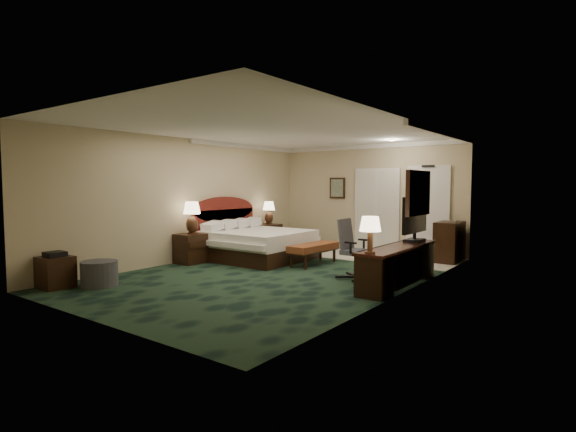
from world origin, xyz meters
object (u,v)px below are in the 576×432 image
Objects in this scene: nightstand_near at (191,248)px; tv at (415,219)px; ottoman at (99,274)px; lamp_far at (269,213)px; bed_bench at (314,254)px; nightstand_far at (268,237)px; minibar at (449,242)px; lamp_near at (192,218)px; side_table at (56,272)px; desk_chair at (357,249)px; desk at (398,266)px; bed at (258,245)px.

nightstand_near is 0.61× the size of tv.
tv is (4.00, 3.68, 0.86)m from ottoman.
ottoman is (0.43, -5.04, -0.74)m from lamp_far.
nightstand_near reaches higher than bed_bench.
nightstand_far is 2.55m from bed_bench.
lamp_near is at bearing -142.14° from minibar.
nightstand_near is at bearing -90.18° from nightstand_far.
side_table reaches higher than bed_bench.
lamp_far is 4.51m from minibar.
ottoman is (0.46, -2.39, -0.11)m from nightstand_near.
desk_chair is at bearing -26.41° from bed_bench.
minibar reaches higher than ottoman.
lamp_far is at bearing 89.36° from nightstand_near.
lamp_far is at bearing 90.21° from lamp_near.
ottoman is at bearing -143.20° from desk.
nightstand_near is at bearing 100.99° from ottoman.
nightstand_near is at bearing -142.26° from minibar.
bed_bench is at bearing 7.57° from bed.
tv reaches higher than side_table.
ottoman is (0.43, -2.41, -0.77)m from lamp_near.
desk_chair reaches higher than ottoman.
bed is 1.93× the size of desk_chair.
lamp_near is 1.34× the size of side_table.
desk_chair reaches higher than nightstand_far.
desk_chair reaches higher than bed_bench.
lamp_near is 0.53× the size of bed_bench.
bed_bench is (1.37, 0.18, -0.11)m from bed.
side_table is at bearing -90.10° from nightstand_near.
bed_bench is 1.66m from desk_chair.
bed_bench is 3.01m from minibar.
minibar is (3.58, 2.21, 0.11)m from bed.
tv is (4.43, 1.27, 0.09)m from lamp_near.
minibar is at bearing 37.86° from lamp_near.
bed is 4.02× the size of side_table.
lamp_near is at bearing -89.33° from nightstand_far.
lamp_far is at bearing 120.35° from bed.
bed_bench is at bearing 151.20° from desk_chair.
ottoman is at bearing -84.82° from nightstand_far.
nightstand_far is 0.50× the size of bed_bench.
lamp_near is 3.71m from desk_chair.
lamp_near is 4.50m from desk.
lamp_near reaches higher than desk.
bed is 2.00× the size of tv.
nightstand_far reaches higher than nightstand_near.
desk reaches higher than bed.
tv is (3.60, 0.06, 0.75)m from bed.
nightstand_near is 0.66m from lamp_near.
lamp_far is at bearing 89.64° from side_table.
lamp_near is 5.61m from minibar.
lamp_far is 0.67× the size of minibar.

